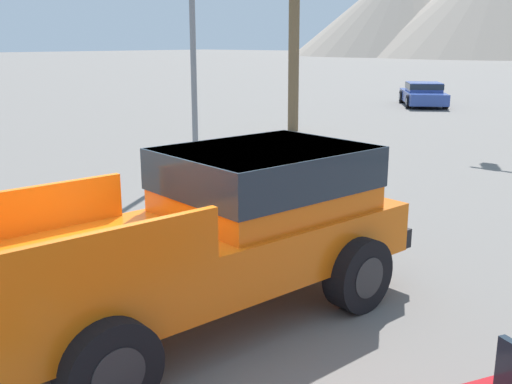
{
  "coord_description": "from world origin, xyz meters",
  "views": [
    {
      "loc": [
        4.67,
        -3.76,
        3.0
      ],
      "look_at": [
        0.23,
        1.46,
        1.27
      ],
      "focal_mm": 42.0,
      "sensor_mm": 36.0,
      "label": 1
    }
  ],
  "objects": [
    {
      "name": "parked_car_blue",
      "position": [
        -7.89,
        23.34,
        0.57
      ],
      "size": [
        3.77,
        4.45,
        1.11
      ],
      "rotation": [
        0.0,
        0.0,
        0.59
      ],
      "color": "#334C9E",
      "rests_on": "ground_plane"
    },
    {
      "name": "ground_plane",
      "position": [
        0.0,
        0.0,
        0.0
      ],
      "size": [
        320.0,
        320.0,
        0.0
      ],
      "primitive_type": "plane",
      "color": "slate"
    },
    {
      "name": "orange_pickup_truck",
      "position": [
        0.28,
        0.81,
        1.04
      ],
      "size": [
        2.86,
        5.48,
        1.82
      ],
      "rotation": [
        0.0,
        0.0,
        -0.16
      ],
      "color": "orange",
      "rests_on": "ground_plane"
    }
  ]
}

